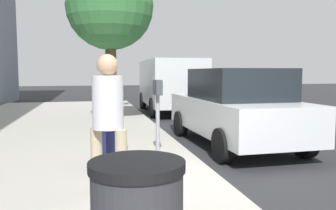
{
  "coord_description": "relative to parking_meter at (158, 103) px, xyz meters",
  "views": [
    {
      "loc": [
        -4.8,
        1.85,
        1.69
      ],
      "look_at": [
        1.57,
        0.45,
        1.07
      ],
      "focal_mm": 37.2,
      "sensor_mm": 36.0,
      "label": 1
    }
  ],
  "objects": [
    {
      "name": "ground_plane",
      "position": [
        -1.09,
        -0.74,
        -1.17
      ],
      "size": [
        80.0,
        80.0,
        0.0
      ],
      "primitive_type": "plane",
      "color": "#2B2B2D",
      "rests_on": "ground"
    },
    {
      "name": "pedestrian_bystander",
      "position": [
        -1.54,
        0.92,
        0.02
      ],
      "size": [
        0.4,
        0.44,
        1.76
      ],
      "rotation": [
        0.0,
        0.0,
        -0.7
      ],
      "color": "tan",
      "rests_on": "sidewalk_slab"
    },
    {
      "name": "sidewalk_slab",
      "position": [
        -1.09,
        2.26,
        -1.09
      ],
      "size": [
        28.0,
        6.0,
        0.15
      ],
      "primitive_type": "cube",
      "color": "#B7B2A8",
      "rests_on": "ground_plane"
    },
    {
      "name": "traffic_signal",
      "position": [
        7.88,
        0.15,
        1.41
      ],
      "size": [
        0.24,
        0.44,
        3.6
      ],
      "color": "black",
      "rests_on": "sidewalk_slab"
    },
    {
      "name": "parked_sedan_near",
      "position": [
        1.49,
        -2.09,
        -0.27
      ],
      "size": [
        4.44,
        2.06,
        1.77
      ],
      "color": "silver",
      "rests_on": "ground_plane"
    },
    {
      "name": "parked_van_far",
      "position": [
        8.3,
        -2.09,
        0.09
      ],
      "size": [
        5.26,
        2.25,
        2.18
      ],
      "color": "silver",
      "rests_on": "ground_plane"
    },
    {
      "name": "parking_meter",
      "position": [
        0.0,
        0.0,
        0.0
      ],
      "size": [
        0.36,
        0.12,
        1.41
      ],
      "color": "gray",
      "rests_on": "sidewalk_slab"
    },
    {
      "name": "street_tree",
      "position": [
        4.48,
        0.55,
        2.39
      ],
      "size": [
        2.52,
        2.52,
        4.7
      ],
      "color": "brown",
      "rests_on": "sidewalk_slab"
    },
    {
      "name": "pedestrian_at_meter",
      "position": [
        -0.36,
        0.87,
        0.02
      ],
      "size": [
        0.53,
        0.38,
        1.75
      ],
      "rotation": [
        0.0,
        0.0,
        -1.44
      ],
      "color": "#191E4C",
      "rests_on": "sidewalk_slab"
    }
  ]
}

